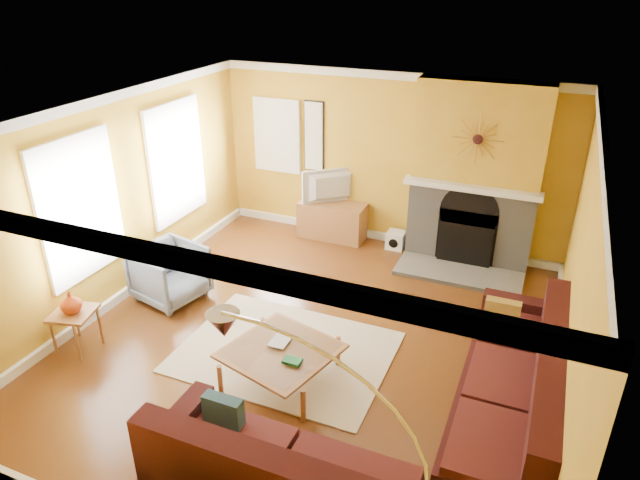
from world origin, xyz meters
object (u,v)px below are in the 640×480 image
at_px(side_table, 77,330).
at_px(coffee_table, 281,365).
at_px(media_console, 332,220).
at_px(sectional_sofa, 387,376).
at_px(armchair, 170,274).

bearing_deg(side_table, coffee_table, 9.34).
height_order(media_console, side_table, media_console).
relative_size(sectional_sofa, side_table, 7.35).
relative_size(armchair, side_table, 1.66).
bearing_deg(side_table, sectional_sofa, 5.83).
xyz_separation_m(media_console, armchair, (-1.27, -2.64, 0.08)).
bearing_deg(armchair, coffee_table, -100.66).
relative_size(sectional_sofa, coffee_table, 3.50).
height_order(sectional_sofa, side_table, sectional_sofa).
distance_m(sectional_sofa, media_console, 4.15).
distance_m(coffee_table, armchair, 2.32).
height_order(coffee_table, side_table, side_table).
distance_m(sectional_sofa, coffee_table, 1.20).
bearing_deg(sectional_sofa, armchair, 163.45).
bearing_deg(media_console, coffee_table, -76.79).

